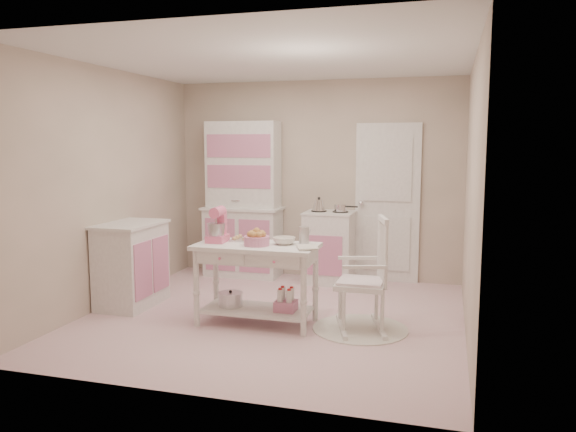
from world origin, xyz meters
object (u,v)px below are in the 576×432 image
(rocking_chair, at_px, (361,274))
(work_table, at_px, (257,284))
(stand_mixer, at_px, (217,225))
(stove, at_px, (329,247))
(bread_basket, at_px, (257,241))
(hutch, at_px, (243,199))
(base_cabinet, at_px, (132,264))

(rocking_chair, relative_size, work_table, 0.92)
(rocking_chair, relative_size, stand_mixer, 3.24)
(stove, height_order, rocking_chair, rocking_chair)
(stand_mixer, relative_size, bread_basket, 1.36)
(work_table, bearing_deg, stove, 79.61)
(hutch, height_order, base_cabinet, hutch)
(work_table, bearing_deg, rocking_chair, 5.73)
(hutch, height_order, rocking_chair, hutch)
(base_cabinet, xyz_separation_m, work_table, (1.54, -0.23, -0.06))
(stand_mixer, bearing_deg, bread_basket, -11.92)
(bread_basket, bearing_deg, stove, 80.46)
(stove, xyz_separation_m, rocking_chair, (0.68, -1.76, 0.09))
(hutch, distance_m, stove, 1.33)
(bread_basket, bearing_deg, work_table, 111.80)
(rocking_chair, bearing_deg, base_cabinet, 160.86)
(stove, relative_size, stand_mixer, 2.71)
(stove, relative_size, bread_basket, 3.68)
(work_table, distance_m, stand_mixer, 0.71)
(hutch, distance_m, work_table, 2.19)
(base_cabinet, xyz_separation_m, rocking_chair, (2.56, -0.13, 0.09))
(hutch, xyz_separation_m, base_cabinet, (-0.68, -1.68, -0.58))
(stove, relative_size, rocking_chair, 0.84)
(base_cabinet, bearing_deg, bread_basket, -10.13)
(stand_mixer, bearing_deg, work_table, -5.61)
(work_table, bearing_deg, bread_basket, -68.20)
(base_cabinet, distance_m, bread_basket, 1.63)
(stove, bearing_deg, stand_mixer, -112.48)
(hutch, relative_size, stand_mixer, 6.12)
(stove, height_order, stand_mixer, stand_mixer)
(work_table, bearing_deg, hutch, 114.23)
(stove, bearing_deg, rocking_chair, -68.92)
(work_table, height_order, stand_mixer, stand_mixer)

